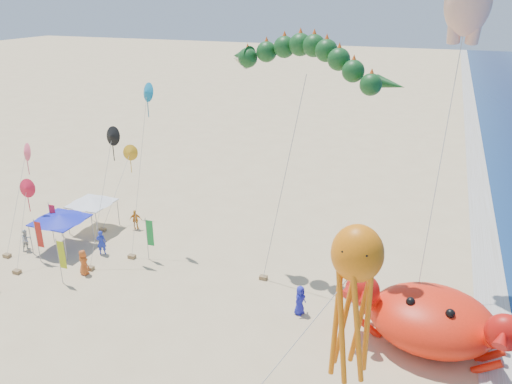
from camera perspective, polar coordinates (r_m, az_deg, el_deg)
ground at (r=30.29m, az=2.27°, el=-13.34°), size 320.00×320.00×0.00m
foam_strip at (r=29.64m, az=25.91°, el=-16.76°), size 320.00×320.00×0.00m
crab_inflatable at (r=28.30m, az=19.45°, el=-13.46°), size 8.68×6.38×3.81m
dragon_kite at (r=28.81m, az=5.52°, el=14.30°), size 11.08×5.84×14.94m
octopus_kite at (r=20.22m, az=11.10°, el=-11.11°), size 5.86×3.53×9.43m
canopy_blue at (r=38.52m, az=-21.51°, el=-2.72°), size 3.57×3.57×2.71m
canopy_white at (r=40.72m, az=-18.29°, el=-0.97°), size 3.25×3.25×2.71m
feather_flags at (r=36.43m, az=-19.92°, el=-4.65°), size 8.67×4.68×3.20m
beachgoers at (r=34.53m, az=-15.75°, el=-7.81°), size 29.08×11.43×1.83m
small_kites at (r=37.01m, az=-18.65°, el=3.86°), size 10.15×12.08×11.94m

